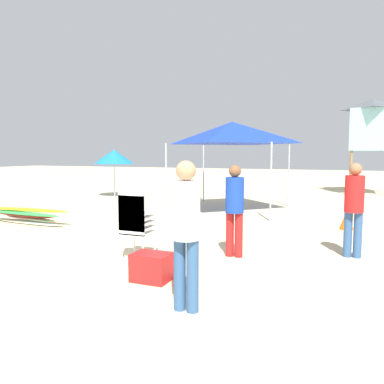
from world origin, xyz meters
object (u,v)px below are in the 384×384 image
Objects in this scene: popup_canopy at (232,133)px; traffic_cone_near at (347,220)px; cooler_box at (152,267)px; lifeguard_tower at (372,125)px; stacked_plastic_chairs at (135,219)px; lifeguard_near_left at (235,205)px; beach_umbrella_left at (114,157)px; surfboard_pile at (26,216)px; lifeguard_near_right at (354,204)px; lifeguard_near_center at (186,225)px.

traffic_cone_near is at bearing -30.18° from popup_canopy.
lifeguard_tower is at bearing 76.78° from cooler_box.
lifeguard_tower is (4.28, 7.07, 0.62)m from popup_canopy.
stacked_plastic_chairs is 6.43m from popup_canopy.
lifeguard_near_left is 5.83m from popup_canopy.
lifeguard_tower is at bearing 27.20° from beach_umbrella_left.
surfboard_pile is at bearing 170.09° from lifeguard_near_left.
lifeguard_near_left is at bearing -44.61° from beach_umbrella_left.
lifeguard_near_left is (1.51, 0.81, 0.22)m from stacked_plastic_chairs.
surfboard_pile is at bearing 177.91° from lifeguard_near_right.
lifeguard_near_center is at bearing -76.91° from popup_canopy.
cooler_box is (-0.87, 0.76, -0.80)m from lifeguard_near_center.
surfboard_pile is 5.62× the size of traffic_cone_near.
surfboard_pile is at bearing 152.22° from cooler_box.
lifeguard_near_right is 0.84× the size of beach_umbrella_left.
lifeguard_near_left is 3.07× the size of cooler_box.
lifeguard_tower is (8.50, 11.41, 2.87)m from surfboard_pile.
stacked_plastic_chairs reaches higher than traffic_cone_near.
stacked_plastic_chairs is 0.61× the size of beach_umbrella_left.
lifeguard_tower is (2.61, 12.45, 2.15)m from lifeguard_near_left.
traffic_cone_near is at bearing 16.81° from surfboard_pile.
beach_umbrella_left is at bearing 103.50° from surfboard_pile.
lifeguard_near_center is 1.40m from cooler_box.
popup_canopy reaches higher than lifeguard_near_right.
surfboard_pile is 6.03m from lifeguard_near_left.
popup_canopy is 6.10m from beach_umbrella_left.
beach_umbrella_left is at bearing -152.80° from lifeguard_tower.
stacked_plastic_chairs is at bearing -151.65° from lifeguard_near_left.
lifeguard_near_right is (1.91, 0.75, 0.02)m from lifeguard_near_left.
lifeguard_near_left reaches higher than traffic_cone_near.
lifeguard_near_center is (1.66, -1.65, 0.30)m from stacked_plastic_chairs.
stacked_plastic_chairs is at bearing 135.17° from lifeguard_near_center.
lifeguard_near_center is at bearing -99.35° from lifeguard_tower.
lifeguard_tower reaches higher than traffic_cone_near.
lifeguard_near_left is 2.06m from lifeguard_near_right.
lifeguard_near_center is at bearing -86.48° from lifeguard_near_left.
stacked_plastic_chairs is at bearing -155.51° from lifeguard_near_right.
stacked_plastic_chairs is 2.29× the size of cooler_box.
traffic_cone_near is 0.91× the size of cooler_box.
lifeguard_near_left is 3.38× the size of traffic_cone_near.
beach_umbrella_left is at bearing 156.78° from traffic_cone_near.
popup_canopy is 7.48m from cooler_box.
beach_umbrella_left reaches higher than surfboard_pile.
cooler_box is at bearing -137.11° from lifeguard_near_right.
lifeguard_near_left is 0.51× the size of popup_canopy.
lifeguard_near_center is (6.05, -3.49, 0.79)m from surfboard_pile.
surfboard_pile is at bearing -126.69° from lifeguard_tower.
beach_umbrella_left reaches higher than cooler_box.
lifeguard_near_left is 0.82× the size of beach_umbrella_left.
beach_umbrella_left reaches higher than traffic_cone_near.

